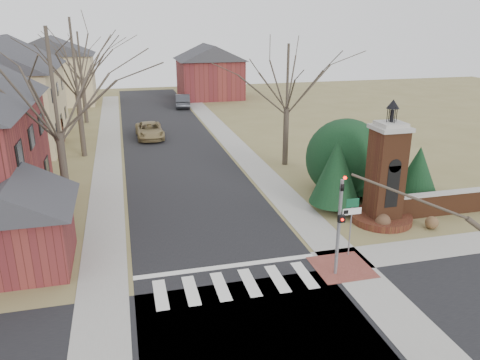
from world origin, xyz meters
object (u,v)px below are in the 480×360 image
object	(u,v)px
pickup_truck	(150,131)
sign_post	(351,216)
distant_car	(183,101)
traffic_signal_pole	(340,218)
brick_gate_monument	(385,183)

from	to	relation	value
pickup_truck	sign_post	bearing A→B (deg)	-74.61
distant_car	traffic_signal_pole	bearing A→B (deg)	98.24
sign_post	traffic_signal_pole	bearing A→B (deg)	-132.43
sign_post	pickup_truck	world-z (taller)	sign_post
sign_post	distant_car	bearing A→B (deg)	93.18
sign_post	distant_car	world-z (taller)	sign_post
pickup_truck	distant_car	distance (m)	15.70
distant_car	sign_post	bearing A→B (deg)	100.16
traffic_signal_pole	sign_post	world-z (taller)	traffic_signal_pole
traffic_signal_pole	pickup_truck	bearing A→B (deg)	102.78
traffic_signal_pole	pickup_truck	size ratio (longest dim) A/B	0.90
brick_gate_monument	distant_car	distance (m)	36.92
sign_post	distant_car	size ratio (longest dim) A/B	0.57
traffic_signal_pole	brick_gate_monument	distance (m)	6.47
sign_post	pickup_truck	size ratio (longest dim) A/B	0.55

